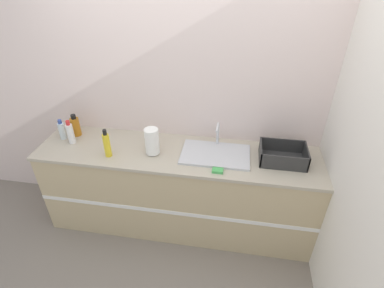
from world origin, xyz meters
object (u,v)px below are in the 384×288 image
Objects in this scene: dish_rack at (283,156)px; bottle_white_spray at (70,133)px; bottle_yellow at (107,145)px; paper_towel_roll at (152,141)px; bottle_amber at (76,126)px; sink at (215,153)px; bottle_clear at (62,130)px.

dish_rack is 1.68× the size of bottle_white_spray.
bottle_white_spray is at bearing 160.71° from bottle_yellow.
bottle_yellow is at bearing -19.29° from bottle_white_spray.
bottle_white_spray is (-1.91, -0.02, 0.05)m from dish_rack.
bottle_yellow is at bearing -165.43° from paper_towel_roll.
paper_towel_roll is at bearing -176.23° from dish_rack.
bottle_white_spray is at bearing -179.27° from dish_rack.
bottle_white_spray is 1.06× the size of bottle_amber.
bottle_clear is (-1.46, 0.04, 0.07)m from sink.
bottle_clear is at bearing 154.59° from bottle_white_spray.
paper_towel_roll is 0.63× the size of dish_rack.
dish_rack is 1.78× the size of bottle_amber.
bottle_amber is 1.10× the size of bottle_clear.
paper_towel_roll is 1.24× the size of bottle_clear.
sink is 1.54× the size of dish_rack.
sink is 2.60× the size of bottle_white_spray.
sink is at bearing 6.84° from paper_towel_roll.
bottle_amber is at bearing 147.27° from bottle_yellow.
bottle_amber is (-0.02, 0.14, -0.01)m from bottle_white_spray.
bottle_clear is (-0.10, -0.08, -0.01)m from bottle_amber.
bottle_yellow is (-1.49, -0.17, 0.07)m from dish_rack.
bottle_yellow reaches higher than bottle_white_spray.
bottle_white_spray is at bearing -25.41° from bottle_clear.
dish_rack is at bearing 0.73° from bottle_white_spray.
sink is at bearing -179.21° from dish_rack.
sink is 3.02× the size of bottle_clear.
bottle_yellow reaches higher than sink.
paper_towel_roll is 0.94× the size of bottle_yellow.
bottle_yellow is (-0.92, -0.16, 0.10)m from sink.
bottle_yellow is (-0.37, -0.10, -0.01)m from paper_towel_roll.
bottle_yellow is at bearing -169.99° from sink.
sink is 2.29× the size of bottle_yellow.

